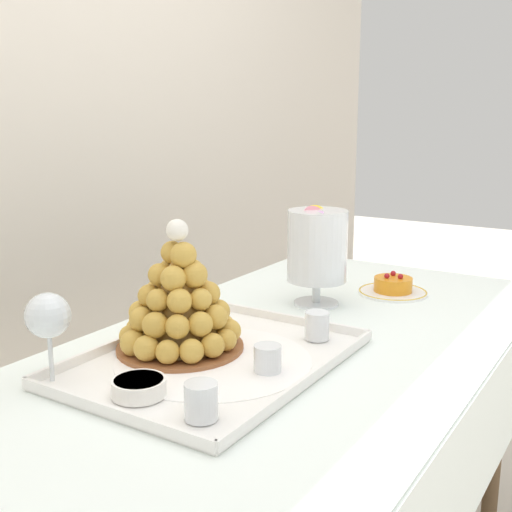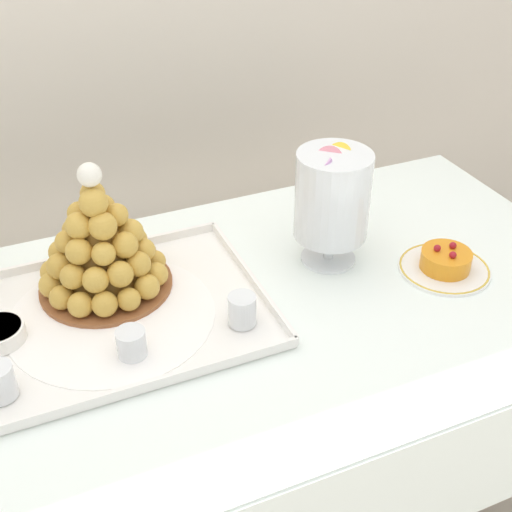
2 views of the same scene
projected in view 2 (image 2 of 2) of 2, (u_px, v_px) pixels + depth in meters
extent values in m
cylinder|color=brown|center=(411.00, 300.00, 1.87)|extent=(0.04, 0.04, 0.73)
cube|color=brown|center=(194.00, 327.00, 1.21)|extent=(1.56, 0.70, 0.02)
cube|color=white|center=(193.00, 322.00, 1.20)|extent=(1.62, 0.76, 0.00)
cube|color=white|center=(142.00, 268.00, 1.56)|extent=(1.62, 0.01, 0.26)
cube|color=white|center=(112.00, 318.00, 1.20)|extent=(0.53, 0.40, 0.01)
cube|color=white|center=(142.00, 387.00, 1.04)|extent=(0.53, 0.01, 0.02)
cube|color=white|center=(88.00, 254.00, 1.34)|extent=(0.53, 0.01, 0.02)
cube|color=white|center=(251.00, 277.00, 1.28)|extent=(0.01, 0.40, 0.02)
cylinder|color=white|center=(112.00, 316.00, 1.20)|extent=(0.37, 0.37, 0.00)
cylinder|color=brown|center=(106.00, 285.00, 1.27)|extent=(0.25, 0.25, 0.01)
cone|color=#AE7E32|center=(99.00, 238.00, 1.21)|extent=(0.16, 0.16, 0.20)
sphere|color=gold|center=(155.00, 261.00, 1.28)|extent=(0.04, 0.04, 0.04)
sphere|color=gold|center=(144.00, 252.00, 1.31)|extent=(0.05, 0.05, 0.05)
sphere|color=gold|center=(126.00, 246.00, 1.33)|extent=(0.05, 0.05, 0.05)
sphere|color=gold|center=(104.00, 244.00, 1.33)|extent=(0.05, 0.05, 0.05)
sphere|color=gold|center=(83.00, 250.00, 1.31)|extent=(0.04, 0.04, 0.04)
sphere|color=gold|center=(65.00, 260.00, 1.29)|extent=(0.04, 0.04, 0.04)
sphere|color=gold|center=(54.00, 272.00, 1.25)|extent=(0.05, 0.05, 0.05)
sphere|color=gold|center=(52.00, 285.00, 1.22)|extent=(0.05, 0.05, 0.05)
sphere|color=gold|center=(62.00, 297.00, 1.19)|extent=(0.04, 0.04, 0.04)
sphere|color=gold|center=(81.00, 305.00, 1.17)|extent=(0.05, 0.05, 0.05)
sphere|color=gold|center=(105.00, 304.00, 1.17)|extent=(0.05, 0.05, 0.05)
sphere|color=gold|center=(129.00, 299.00, 1.19)|extent=(0.04, 0.04, 0.04)
sphere|color=gold|center=(147.00, 287.00, 1.21)|extent=(0.05, 0.05, 0.05)
sphere|color=gold|center=(156.00, 274.00, 1.25)|extent=(0.05, 0.05, 0.05)
sphere|color=gold|center=(136.00, 239.00, 1.27)|extent=(0.04, 0.04, 0.04)
sphere|color=gold|center=(119.00, 233.00, 1.29)|extent=(0.05, 0.05, 0.05)
sphere|color=gold|center=(96.00, 234.00, 1.29)|extent=(0.05, 0.05, 0.05)
sphere|color=gold|center=(75.00, 240.00, 1.27)|extent=(0.05, 0.05, 0.05)
sphere|color=gold|center=(61.00, 252.00, 1.23)|extent=(0.05, 0.05, 0.05)
sphere|color=gold|center=(60.00, 266.00, 1.20)|extent=(0.05, 0.05, 0.05)
sphere|color=gold|center=(73.00, 276.00, 1.17)|extent=(0.05, 0.05, 0.05)
sphere|color=gold|center=(96.00, 280.00, 1.17)|extent=(0.05, 0.05, 0.05)
sphere|color=gold|center=(120.00, 274.00, 1.18)|extent=(0.05, 0.05, 0.05)
sphere|color=gold|center=(138.00, 264.00, 1.20)|extent=(0.05, 0.05, 0.05)
sphere|color=gold|center=(144.00, 250.00, 1.24)|extent=(0.04, 0.04, 0.04)
sphere|color=gold|center=(118.00, 222.00, 1.25)|extent=(0.04, 0.04, 0.04)
sphere|color=gold|center=(95.00, 222.00, 1.25)|extent=(0.05, 0.05, 0.05)
sphere|color=gold|center=(74.00, 230.00, 1.23)|extent=(0.04, 0.04, 0.04)
sphere|color=gold|center=(67.00, 242.00, 1.19)|extent=(0.04, 0.04, 0.04)
sphere|color=gold|center=(79.00, 251.00, 1.16)|extent=(0.05, 0.05, 0.05)
sphere|color=gold|center=(103.00, 254.00, 1.16)|extent=(0.04, 0.04, 0.04)
sphere|color=gold|center=(125.00, 245.00, 1.19)|extent=(0.05, 0.05, 0.05)
sphere|color=gold|center=(130.00, 232.00, 1.22)|extent=(0.05, 0.05, 0.05)
sphere|color=gold|center=(102.00, 207.00, 1.21)|extent=(0.05, 0.05, 0.05)
sphere|color=gold|center=(79.00, 213.00, 1.20)|extent=(0.04, 0.04, 0.04)
sphere|color=gold|center=(79.00, 226.00, 1.16)|extent=(0.05, 0.05, 0.05)
sphere|color=gold|center=(103.00, 226.00, 1.16)|extent=(0.05, 0.05, 0.05)
sphere|color=gold|center=(117.00, 215.00, 1.19)|extent=(0.04, 0.04, 0.04)
sphere|color=gold|center=(93.00, 194.00, 1.17)|extent=(0.04, 0.04, 0.04)
sphere|color=gold|center=(93.00, 203.00, 1.15)|extent=(0.05, 0.05, 0.05)
sphere|color=white|center=(89.00, 175.00, 1.14)|extent=(0.04, 0.04, 0.04)
cylinder|color=#F4EAC6|center=(1.00, 389.00, 1.03)|extent=(0.05, 0.05, 0.02)
cylinder|color=silver|center=(131.00, 343.00, 1.10)|extent=(0.05, 0.05, 0.05)
cylinder|color=brown|center=(132.00, 349.00, 1.11)|extent=(0.04, 0.04, 0.02)
cylinder|color=#8C603D|center=(131.00, 341.00, 1.10)|extent=(0.04, 0.04, 0.01)
sphere|color=brown|center=(133.00, 334.00, 1.10)|extent=(0.01, 0.01, 0.01)
cylinder|color=silver|center=(242.00, 310.00, 1.17)|extent=(0.05, 0.05, 0.06)
cylinder|color=gold|center=(242.00, 317.00, 1.17)|extent=(0.04, 0.04, 0.02)
cylinder|color=#EAC166|center=(242.00, 308.00, 1.16)|extent=(0.04, 0.04, 0.02)
sphere|color=brown|center=(238.00, 301.00, 1.16)|extent=(0.01, 0.01, 0.01)
cylinder|color=white|center=(328.00, 258.00, 1.36)|extent=(0.11, 0.11, 0.01)
cylinder|color=white|center=(329.00, 245.00, 1.34)|extent=(0.02, 0.02, 0.05)
cylinder|color=white|center=(332.00, 196.00, 1.27)|extent=(0.14, 0.14, 0.17)
cylinder|color=#9ED860|center=(343.00, 224.00, 1.32)|extent=(0.06, 0.05, 0.04)
cylinder|color=pink|center=(320.00, 224.00, 1.32)|extent=(0.07, 0.06, 0.07)
cylinder|color=#72B2E0|center=(325.00, 235.00, 1.29)|extent=(0.06, 0.05, 0.05)
cylinder|color=pink|center=(334.00, 212.00, 1.31)|extent=(0.07, 0.05, 0.07)
cylinder|color=yellow|center=(324.00, 216.00, 1.30)|extent=(0.05, 0.05, 0.03)
cylinder|color=pink|center=(341.00, 226.00, 1.27)|extent=(0.06, 0.05, 0.05)
cylinder|color=#72B2E0|center=(327.00, 201.00, 1.31)|extent=(0.07, 0.05, 0.07)
cylinder|color=#E54C47|center=(325.00, 207.00, 1.29)|extent=(0.06, 0.05, 0.04)
cylinder|color=brown|center=(332.00, 212.00, 1.27)|extent=(0.06, 0.05, 0.06)
cylinder|color=pink|center=(342.00, 207.00, 1.28)|extent=(0.07, 0.05, 0.06)
cylinder|color=pink|center=(322.00, 191.00, 1.29)|extent=(0.05, 0.05, 0.05)
cylinder|color=#E54C47|center=(327.00, 200.00, 1.26)|extent=(0.05, 0.05, 0.04)
cylinder|color=#F9A54C|center=(348.00, 197.00, 1.27)|extent=(0.05, 0.06, 0.04)
cylinder|color=brown|center=(322.00, 184.00, 1.26)|extent=(0.07, 0.06, 0.06)
cylinder|color=#D199D8|center=(331.00, 190.00, 1.25)|extent=(0.06, 0.06, 0.05)
cylinder|color=#D199D8|center=(346.00, 188.00, 1.25)|extent=(0.07, 0.05, 0.07)
cylinder|color=#9ED860|center=(337.00, 179.00, 1.28)|extent=(0.06, 0.05, 0.04)
cylinder|color=pink|center=(325.00, 175.00, 1.25)|extent=(0.07, 0.06, 0.07)
cylinder|color=#9ED860|center=(343.00, 184.00, 1.22)|extent=(0.07, 0.06, 0.06)
cylinder|color=#D199D8|center=(341.00, 172.00, 1.26)|extent=(0.07, 0.05, 0.07)
cylinder|color=pink|center=(331.00, 169.00, 1.27)|extent=(0.07, 0.06, 0.06)
cylinder|color=#D199D8|center=(320.00, 169.00, 1.22)|extent=(0.06, 0.06, 0.05)
cylinder|color=brown|center=(352.00, 170.00, 1.21)|extent=(0.05, 0.05, 0.03)
cylinder|color=yellow|center=(339.00, 157.00, 1.26)|extent=(0.06, 0.06, 0.06)
cylinder|color=pink|center=(329.00, 161.00, 1.24)|extent=(0.07, 0.05, 0.07)
cylinder|color=white|center=(444.00, 269.00, 1.32)|extent=(0.18, 0.18, 0.01)
torus|color=gold|center=(444.00, 268.00, 1.32)|extent=(0.17, 0.17, 0.00)
cylinder|color=orange|center=(446.00, 260.00, 1.31)|extent=(0.10, 0.10, 0.04)
sphere|color=#A51923|center=(453.00, 245.00, 1.31)|extent=(0.01, 0.01, 0.01)
sphere|color=#A51923|center=(437.00, 248.00, 1.30)|extent=(0.01, 0.01, 0.01)
sphere|color=#A51923|center=(453.00, 255.00, 1.28)|extent=(0.01, 0.01, 0.01)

